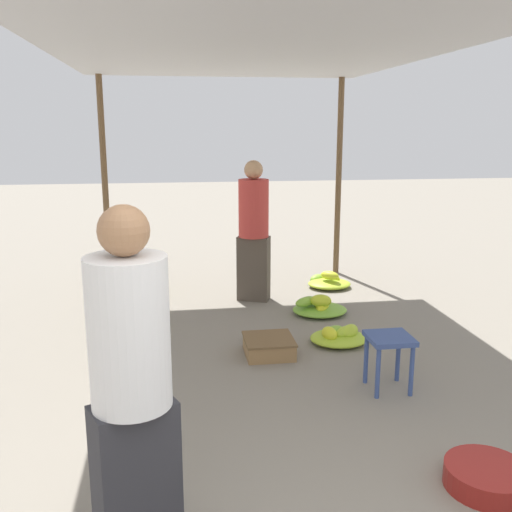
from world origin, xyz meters
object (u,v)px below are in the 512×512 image
object	(u,v)px
basin_black	(487,477)
banana_pile_left_1	(145,288)
banana_pile_right_1	(339,336)
banana_pile_left_0	(133,322)
shopper_walking_mid	(254,229)
banana_pile_right_2	(318,307)
banana_pile_right_0	(328,282)
vendor_foreground	(132,385)
stool	(389,347)
crate_near	(269,346)

from	to	relation	value
basin_black	banana_pile_left_1	size ratio (longest dim) A/B	1.04
banana_pile_left_1	banana_pile_right_1	size ratio (longest dim) A/B	0.85
banana_pile_left_0	shopper_walking_mid	xyz separation A→B (m)	(1.39, 0.82, 0.80)
shopper_walking_mid	banana_pile_right_2	bearing A→B (deg)	-45.04
banana_pile_left_1	banana_pile_right_0	distance (m)	2.36
banana_pile_left_1	shopper_walking_mid	distance (m)	1.57
basin_black	banana_pile_right_1	bearing A→B (deg)	95.07
vendor_foreground	banana_pile_left_0	xyz separation A→B (m)	(-0.24, 3.28, -0.83)
banana_pile_right_0	shopper_walking_mid	size ratio (longest dim) A/B	0.36
stool	banana_pile_right_2	size ratio (longest dim) A/B	0.71
vendor_foreground	stool	world-z (taller)	vendor_foreground
banana_pile_left_1	crate_near	distance (m)	2.42
banana_pile_right_1	crate_near	bearing A→B (deg)	-165.58
stool	banana_pile_right_1	size ratio (longest dim) A/B	0.81
stool	banana_pile_right_2	bearing A→B (deg)	92.37
stool	banana_pile_right_0	size ratio (longest dim) A/B	0.75
basin_black	shopper_walking_mid	world-z (taller)	shopper_walking_mid
banana_pile_right_1	shopper_walking_mid	xyz separation A→B (m)	(-0.61, 1.53, 0.80)
banana_pile_right_0	stool	bearing A→B (deg)	-96.43
stool	banana_pile_right_1	xyz separation A→B (m)	(-0.10, 1.01, -0.29)
crate_near	banana_pile_right_2	bearing A→B (deg)	55.57
vendor_foreground	banana_pile_right_2	world-z (taller)	vendor_foreground
stool	banana_pile_right_0	distance (m)	3.00
shopper_walking_mid	banana_pile_right_1	bearing A→B (deg)	-68.14
banana_pile_left_1	banana_pile_right_1	world-z (taller)	banana_pile_left_1
vendor_foreground	shopper_walking_mid	distance (m)	4.26
banana_pile_right_2	banana_pile_left_0	bearing A→B (deg)	-174.94
vendor_foreground	banana_pile_right_0	distance (m)	5.09
basin_black	banana_pile_left_1	distance (m)	4.73
banana_pile_left_1	banana_pile_right_2	xyz separation A→B (m)	(1.94, -1.02, -0.02)
stool	basin_black	bearing A→B (deg)	-85.41
stool	banana_pile_left_0	distance (m)	2.74
banana_pile_left_0	banana_pile_right_1	size ratio (longest dim) A/B	0.89
vendor_foreground	banana_pile_right_1	size ratio (longest dim) A/B	3.11
banana_pile_right_2	crate_near	world-z (taller)	banana_pile_right_2
basin_black	banana_pile_left_0	bearing A→B (deg)	126.03
banana_pile_right_0	banana_pile_left_0	bearing A→B (deg)	-153.03
crate_near	stool	bearing A→B (deg)	-45.32
shopper_walking_mid	banana_pile_right_0	bearing A→B (deg)	21.95
banana_pile_right_0	shopper_walking_mid	distance (m)	1.39
basin_black	banana_pile_right_0	xyz separation A→B (m)	(0.23, 4.27, 0.00)
vendor_foreground	banana_pile_left_0	size ratio (longest dim) A/B	3.49
stool	crate_near	xyz separation A→B (m)	(-0.82, 0.83, -0.28)
banana_pile_left_1	shopper_walking_mid	bearing A→B (deg)	-16.28
banana_pile_right_0	banana_pile_right_2	xyz separation A→B (m)	(-0.41, -1.06, 0.01)
crate_near	shopper_walking_mid	distance (m)	1.89
banana_pile_left_1	crate_near	bearing A→B (deg)	-60.18
banana_pile_left_0	banana_pile_left_1	xyz separation A→B (m)	(0.08, 1.20, 0.03)
stool	vendor_foreground	bearing A→B (deg)	-140.15
banana_pile_right_0	banana_pile_right_2	distance (m)	1.14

